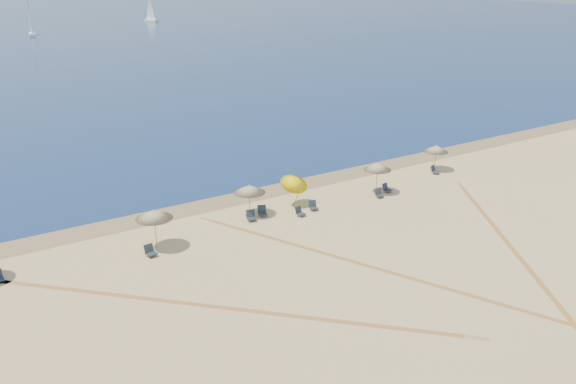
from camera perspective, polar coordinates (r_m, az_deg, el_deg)
name	(u,v)px	position (r m, az deg, el deg)	size (l,w,h in m)	color
ground	(523,348)	(30.37, 21.44, -13.62)	(160.00, 160.00, 0.00)	tan
wet_sand	(260,192)	(46.43, -2.66, -0.03)	(500.00, 500.00, 0.00)	olive
umbrella_1	(154,214)	(37.36, -12.63, -2.09)	(2.27, 2.27, 2.60)	gray
umbrella_2	(249,189)	(41.58, -3.69, 0.30)	(2.21, 2.21, 2.30)	gray
umbrella_3	(295,181)	(43.22, 0.63, 1.02)	(2.01, 2.05, 2.57)	gray
umbrella_4	(378,166)	(46.15, 8.51, 2.43)	(2.12, 2.12, 2.48)	gray
umbrella_5	(436,149)	(52.48, 13.92, 4.03)	(2.05, 2.05, 2.26)	gray
chair_2	(150,251)	(37.22, -12.99, -5.50)	(0.66, 0.75, 0.71)	#1C222D
chair_3	(251,216)	(41.28, -3.54, -2.30)	(0.79, 0.86, 0.72)	#1C222D
chair_4	(262,211)	(42.02, -2.48, -1.85)	(0.82, 0.88, 0.72)	#1C222D
chair_5	(300,212)	(41.97, 1.12, -1.91)	(0.67, 0.74, 0.65)	#1C222D
chair_6	(313,206)	(43.02, 2.40, -1.33)	(0.71, 0.78, 0.67)	#1C222D
chair_7	(379,194)	(45.84, 8.65, -0.16)	(0.65, 0.72, 0.64)	#1C222D
chair_8	(386,188)	(47.00, 9.35, 0.35)	(0.69, 0.77, 0.68)	#1C222D
chair_9	(435,170)	(51.99, 13.76, 2.03)	(0.79, 0.85, 0.71)	#1C222D
sailboat_0	(31,25)	(169.55, -23.28, 14.40)	(2.39, 6.05, 8.77)	white
sailboat_2	(151,13)	(203.99, -12.94, 16.25)	(3.09, 5.74, 8.31)	white
tire_tracks	(379,280)	(34.13, 8.61, -8.29)	(57.85, 46.41, 0.00)	tan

